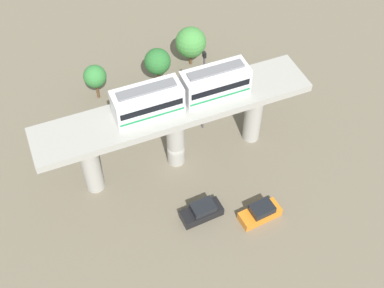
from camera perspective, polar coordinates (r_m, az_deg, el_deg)
ground_plane at (r=55.38m, az=-1.79°, el=-1.86°), size 120.00×120.00×0.00m
viaduct at (r=50.59m, az=-1.96°, el=2.62°), size 5.20×28.00×8.51m
train at (r=48.16m, az=-1.14°, el=5.91°), size 2.64×13.55×3.24m
parked_car_orange at (r=50.97m, az=7.76°, el=-7.72°), size 2.17×4.34×1.76m
parked_car_black at (r=50.60m, az=1.13°, el=-7.65°), size 2.05×4.30×1.76m
tree_near_viaduct at (r=61.20m, az=-3.93°, el=9.30°), size 3.21×3.21×5.46m
tree_mid_lot at (r=60.87m, az=-10.95°, el=7.52°), size 2.74×2.74×4.75m
tree_far_corner at (r=64.49m, az=-0.14°, el=11.45°), size 3.92×3.92×5.44m
signal_post at (r=54.21m, az=1.32°, el=6.23°), size 0.44×0.28×11.11m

